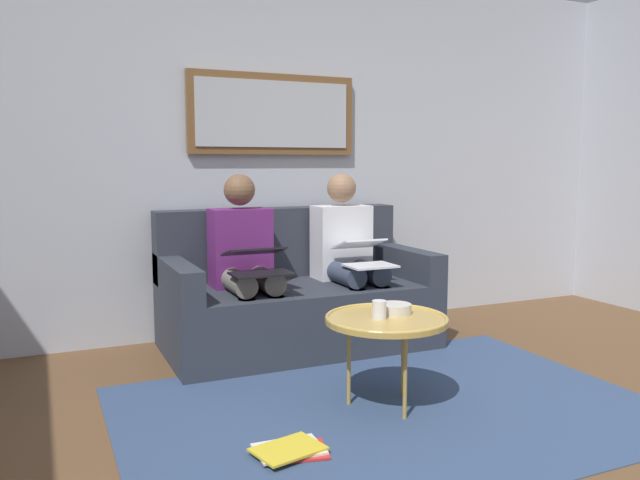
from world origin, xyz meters
TOP-DOWN VIEW (x-y plane):
  - wall_rear at (0.00, -2.60)m, footprint 6.00×0.12m
  - area_rug at (0.00, -0.85)m, footprint 2.60×1.80m
  - couch at (0.00, -2.12)m, footprint 1.73×0.90m
  - framed_mirror at (0.00, -2.51)m, footprint 1.22×0.05m
  - coffee_table at (0.00, -0.90)m, footprint 0.61×0.61m
  - cup at (0.04, -0.89)m, footprint 0.07×0.07m
  - bowl at (-0.08, -0.96)m, footprint 0.17×0.17m
  - person_left at (-0.36, -2.05)m, footprint 0.38×0.58m
  - laptop_white at (-0.36, -1.82)m, footprint 0.30×0.39m
  - person_right at (0.36, -2.05)m, footprint 0.38×0.58m
  - laptop_black at (0.36, -1.81)m, footprint 0.35×0.36m
  - magazine_stack at (0.63, -0.60)m, footprint 0.35×0.27m

SIDE VIEW (x-z plane):
  - area_rug at x=0.00m, z-range 0.00..0.01m
  - magazine_stack at x=0.63m, z-range 0.00..0.04m
  - couch at x=0.00m, z-range -0.14..0.76m
  - coffee_table at x=0.00m, z-range 0.21..0.67m
  - bowl at x=-0.08m, z-range 0.45..0.50m
  - cup at x=0.04m, z-range 0.45..0.54m
  - person_left at x=-0.36m, z-range 0.04..1.18m
  - person_right at x=0.36m, z-range 0.04..1.18m
  - laptop_black at x=0.36m, z-range 0.55..0.71m
  - laptop_white at x=-0.36m, z-range 0.55..0.72m
  - wall_rear at x=0.00m, z-range 0.00..2.60m
  - framed_mirror at x=0.00m, z-range 1.27..1.83m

